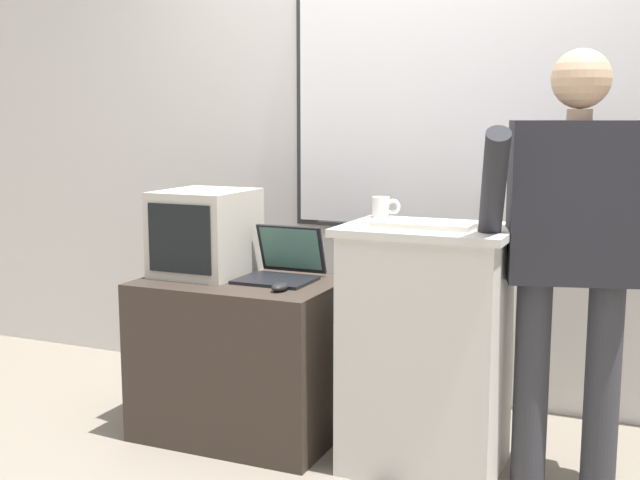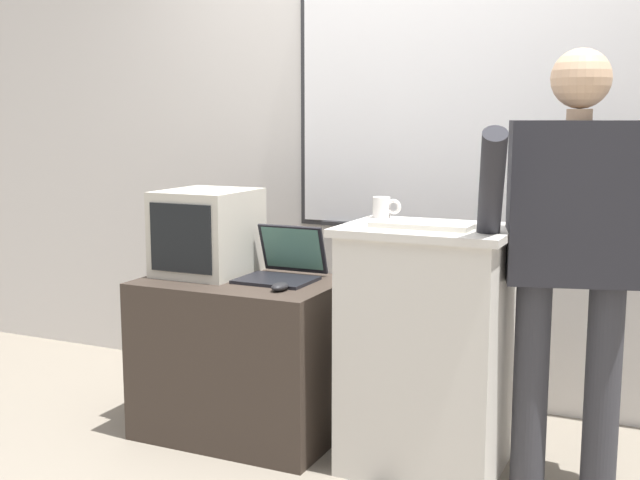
{
  "view_description": "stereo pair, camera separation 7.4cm",
  "coord_description": "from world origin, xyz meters",
  "px_view_note": "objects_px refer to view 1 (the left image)",
  "views": [
    {
      "loc": [
        1.24,
        -2.61,
        1.38
      ],
      "look_at": [
        -0.04,
        0.32,
        0.89
      ],
      "focal_mm": 45.0,
      "sensor_mm": 36.0,
      "label": 1
    },
    {
      "loc": [
        1.3,
        -2.58,
        1.38
      ],
      "look_at": [
        -0.04,
        0.32,
        0.89
      ],
      "focal_mm": 45.0,
      "sensor_mm": 36.0,
      "label": 2
    }
  ],
  "objects_px": {
    "computer_mouse_by_keyboard": "(489,226)",
    "crt_monitor": "(205,232)",
    "laptop": "(283,265)",
    "coffee_mug": "(382,207)",
    "side_desk": "(242,357)",
    "lectern_podium": "(426,348)",
    "wireless_keyboard": "(422,225)",
    "person_presenter": "(573,238)",
    "computer_mouse_by_laptop": "(280,287)"
  },
  "relations": [
    {
      "from": "lectern_podium",
      "to": "crt_monitor",
      "type": "distance_m",
      "value": 1.11
    },
    {
      "from": "laptop",
      "to": "computer_mouse_by_laptop",
      "type": "relative_size",
      "value": 3.24
    },
    {
      "from": "computer_mouse_by_laptop",
      "to": "computer_mouse_by_keyboard",
      "type": "bearing_deg",
      "value": 5.24
    },
    {
      "from": "laptop",
      "to": "computer_mouse_by_keyboard",
      "type": "relative_size",
      "value": 3.24
    },
    {
      "from": "side_desk",
      "to": "wireless_keyboard",
      "type": "height_order",
      "value": "wireless_keyboard"
    },
    {
      "from": "person_presenter",
      "to": "wireless_keyboard",
      "type": "distance_m",
      "value": 0.55
    },
    {
      "from": "side_desk",
      "to": "person_presenter",
      "type": "bearing_deg",
      "value": 2.37
    },
    {
      "from": "computer_mouse_by_keyboard",
      "to": "coffee_mug",
      "type": "xyz_separation_m",
      "value": [
        -0.49,
        0.22,
        0.03
      ]
    },
    {
      "from": "computer_mouse_by_keyboard",
      "to": "crt_monitor",
      "type": "relative_size",
      "value": 0.24
    },
    {
      "from": "wireless_keyboard",
      "to": "computer_mouse_by_keyboard",
      "type": "height_order",
      "value": "computer_mouse_by_keyboard"
    },
    {
      "from": "lectern_podium",
      "to": "wireless_keyboard",
      "type": "distance_m",
      "value": 0.5
    },
    {
      "from": "side_desk",
      "to": "lectern_podium",
      "type": "bearing_deg",
      "value": -0.78
    },
    {
      "from": "computer_mouse_by_keyboard",
      "to": "side_desk",
      "type": "bearing_deg",
      "value": 177.14
    },
    {
      "from": "computer_mouse_by_keyboard",
      "to": "crt_monitor",
      "type": "distance_m",
      "value": 1.29
    },
    {
      "from": "person_presenter",
      "to": "coffee_mug",
      "type": "distance_m",
      "value": 0.79
    },
    {
      "from": "lectern_podium",
      "to": "computer_mouse_by_keyboard",
      "type": "height_order",
      "value": "computer_mouse_by_keyboard"
    },
    {
      "from": "wireless_keyboard",
      "to": "computer_mouse_by_laptop",
      "type": "relative_size",
      "value": 3.81
    },
    {
      "from": "laptop",
      "to": "coffee_mug",
      "type": "relative_size",
      "value": 2.66
    },
    {
      "from": "person_presenter",
      "to": "crt_monitor",
      "type": "distance_m",
      "value": 1.57
    },
    {
      "from": "wireless_keyboard",
      "to": "computer_mouse_by_laptop",
      "type": "xyz_separation_m",
      "value": [
        -0.57,
        -0.06,
        -0.27
      ]
    },
    {
      "from": "person_presenter",
      "to": "crt_monitor",
      "type": "bearing_deg",
      "value": 164.37
    },
    {
      "from": "lectern_podium",
      "to": "side_desk",
      "type": "bearing_deg",
      "value": 179.22
    },
    {
      "from": "crt_monitor",
      "to": "coffee_mug",
      "type": "distance_m",
      "value": 0.81
    },
    {
      "from": "computer_mouse_by_keyboard",
      "to": "coffee_mug",
      "type": "height_order",
      "value": "coffee_mug"
    },
    {
      "from": "lectern_podium",
      "to": "wireless_keyboard",
      "type": "relative_size",
      "value": 2.55
    },
    {
      "from": "side_desk",
      "to": "computer_mouse_by_laptop",
      "type": "bearing_deg",
      "value": -26.89
    },
    {
      "from": "computer_mouse_by_laptop",
      "to": "crt_monitor",
      "type": "xyz_separation_m",
      "value": [
        -0.46,
        0.19,
        0.17
      ]
    },
    {
      "from": "coffee_mug",
      "to": "computer_mouse_by_laptop",
      "type": "bearing_deg",
      "value": -137.59
    },
    {
      "from": "person_presenter",
      "to": "coffee_mug",
      "type": "xyz_separation_m",
      "value": [
        -0.78,
        0.11,
        0.07
      ]
    },
    {
      "from": "side_desk",
      "to": "coffee_mug",
      "type": "height_order",
      "value": "coffee_mug"
    },
    {
      "from": "laptop",
      "to": "computer_mouse_by_keyboard",
      "type": "height_order",
      "value": "computer_mouse_by_keyboard"
    },
    {
      "from": "coffee_mug",
      "to": "side_desk",
      "type": "bearing_deg",
      "value": -163.66
    },
    {
      "from": "person_presenter",
      "to": "computer_mouse_by_keyboard",
      "type": "height_order",
      "value": "person_presenter"
    },
    {
      "from": "person_presenter",
      "to": "computer_mouse_by_keyboard",
      "type": "xyz_separation_m",
      "value": [
        -0.29,
        -0.11,
        0.04
      ]
    },
    {
      "from": "laptop",
      "to": "coffee_mug",
      "type": "height_order",
      "value": "coffee_mug"
    },
    {
      "from": "side_desk",
      "to": "crt_monitor",
      "type": "height_order",
      "value": "crt_monitor"
    },
    {
      "from": "person_presenter",
      "to": "computer_mouse_by_laptop",
      "type": "distance_m",
      "value": 1.14
    },
    {
      "from": "coffee_mug",
      "to": "wireless_keyboard",
      "type": "bearing_deg",
      "value": -45.02
    },
    {
      "from": "laptop",
      "to": "person_presenter",
      "type": "bearing_deg",
      "value": -2.11
    },
    {
      "from": "computer_mouse_by_laptop",
      "to": "side_desk",
      "type": "bearing_deg",
      "value": 153.11
    },
    {
      "from": "lectern_podium",
      "to": "laptop",
      "type": "xyz_separation_m",
      "value": [
        -0.68,
        0.11,
        0.26
      ]
    },
    {
      "from": "computer_mouse_by_laptop",
      "to": "computer_mouse_by_keyboard",
      "type": "relative_size",
      "value": 1.0
    },
    {
      "from": "computer_mouse_by_keyboard",
      "to": "lectern_podium",
      "type": "bearing_deg",
      "value": 170.01
    },
    {
      "from": "side_desk",
      "to": "laptop",
      "type": "height_order",
      "value": "laptop"
    },
    {
      "from": "laptop",
      "to": "wireless_keyboard",
      "type": "relative_size",
      "value": 0.85
    },
    {
      "from": "side_desk",
      "to": "crt_monitor",
      "type": "distance_m",
      "value": 0.57
    },
    {
      "from": "lectern_podium",
      "to": "coffee_mug",
      "type": "height_order",
      "value": "coffee_mug"
    },
    {
      "from": "person_presenter",
      "to": "lectern_podium",
      "type": "bearing_deg",
      "value": 171.83
    },
    {
      "from": "laptop",
      "to": "wireless_keyboard",
      "type": "height_order",
      "value": "wireless_keyboard"
    },
    {
      "from": "laptop",
      "to": "computer_mouse_by_laptop",
      "type": "height_order",
      "value": "laptop"
    }
  ]
}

